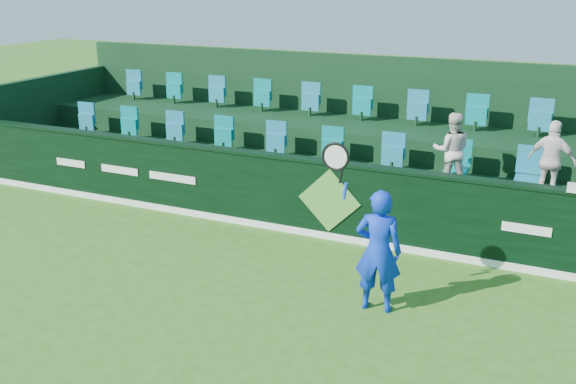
% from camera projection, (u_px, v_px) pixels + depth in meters
% --- Properties ---
extents(ground, '(60.00, 60.00, 0.00)m').
position_uv_depth(ground, '(211.00, 358.00, 7.51)').
color(ground, '#336417').
rests_on(ground, ground).
extents(sponsor_hoarding, '(16.00, 0.25, 1.35)m').
position_uv_depth(sponsor_hoarding, '(332.00, 200.00, 10.74)').
color(sponsor_hoarding, black).
rests_on(sponsor_hoarding, ground).
extents(stand_tier_front, '(16.00, 2.00, 0.80)m').
position_uv_depth(stand_tier_front, '(352.00, 196.00, 11.79)').
color(stand_tier_front, black).
rests_on(stand_tier_front, ground).
extents(stand_tier_back, '(16.00, 1.80, 1.30)m').
position_uv_depth(stand_tier_back, '(382.00, 157.00, 13.35)').
color(stand_tier_back, black).
rests_on(stand_tier_back, ground).
extents(stand_rear, '(16.00, 4.10, 2.60)m').
position_uv_depth(stand_rear, '(389.00, 126.00, 13.55)').
color(stand_rear, black).
rests_on(stand_rear, ground).
extents(seat_row_front, '(13.50, 0.50, 0.60)m').
position_uv_depth(seat_row_front, '(360.00, 154.00, 11.91)').
color(seat_row_front, teal).
rests_on(seat_row_front, stand_tier_front).
extents(seat_row_back, '(13.50, 0.50, 0.60)m').
position_uv_depth(seat_row_back, '(388.00, 110.00, 13.30)').
color(seat_row_back, teal).
rests_on(seat_row_back, stand_tier_back).
extents(tennis_player, '(1.13, 0.48, 2.29)m').
position_uv_depth(tennis_player, '(378.00, 250.00, 8.35)').
color(tennis_player, '#0B2EC1').
rests_on(tennis_player, ground).
extents(spectator_left, '(0.73, 0.63, 1.29)m').
position_uv_depth(spectator_left, '(451.00, 150.00, 10.80)').
color(spectator_left, beige).
rests_on(spectator_left, stand_tier_front).
extents(spectator_middle, '(0.82, 0.50, 1.30)m').
position_uv_depth(spectator_middle, '(552.00, 161.00, 10.19)').
color(spectator_middle, silver).
rests_on(spectator_middle, stand_tier_front).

